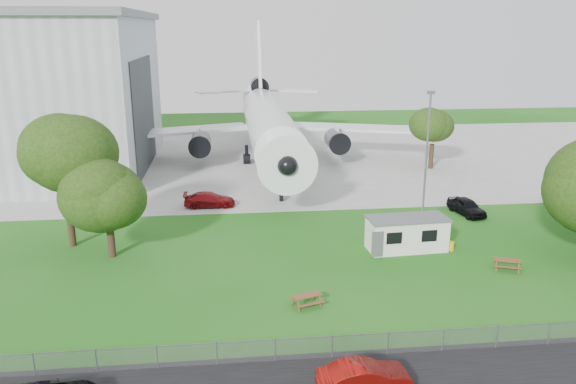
{
  "coord_description": "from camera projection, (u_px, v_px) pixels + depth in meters",
  "views": [
    {
      "loc": [
        -7.09,
        -34.94,
        16.7
      ],
      "look_at": [
        -2.43,
        8.0,
        4.0
      ],
      "focal_mm": 35.0,
      "sensor_mm": 36.0,
      "label": 1
    }
  ],
  "objects": [
    {
      "name": "car_apron_van",
      "position": [
        209.0,
        200.0,
        54.13
      ],
      "size": [
        4.92,
        2.03,
        1.42
      ],
      "primitive_type": "imported",
      "rotation": [
        0.0,
        0.0,
        1.56
      ],
      "color": "maroon",
      "rests_on": "ground"
    },
    {
      "name": "car_ne_sedan",
      "position": [
        570.0,
        199.0,
        54.28
      ],
      "size": [
        2.54,
        4.56,
        1.42
      ],
      "primitive_type": "imported",
      "rotation": [
        0.0,
        0.0,
        0.25
      ],
      "color": "black",
      "rests_on": "ground"
    },
    {
      "name": "picnic_east",
      "position": [
        506.0,
        269.0,
        40.29
      ],
      "size": [
        2.22,
        2.05,
        0.76
      ],
      "primitive_type": null,
      "rotation": [
        0.0,
        0.0,
        -0.37
      ],
      "color": "brown",
      "rests_on": "ground"
    },
    {
      "name": "tree_far_apron",
      "position": [
        433.0,
        126.0,
        67.62
      ],
      "size": [
        5.56,
        5.56,
        8.03
      ],
      "color": "#382619",
      "rests_on": "ground"
    },
    {
      "name": "tree_west_big",
      "position": [
        63.0,
        155.0,
        42.58
      ],
      "size": [
        7.83,
        7.83,
        11.35
      ],
      "color": "#382619",
      "rests_on": "ground"
    },
    {
      "name": "site_cabin",
      "position": [
        407.0,
        233.0,
        43.58
      ],
      "size": [
        6.83,
        3.1,
        2.62
      ],
      "color": "silver",
      "rests_on": "ground"
    },
    {
      "name": "car_centre_sedan",
      "position": [
        364.0,
        378.0,
        26.59
      ],
      "size": [
        4.6,
        1.99,
        1.47
      ],
      "primitive_type": "imported",
      "rotation": [
        0.0,
        0.0,
        1.67
      ],
      "color": "maroon",
      "rests_on": "ground"
    },
    {
      "name": "tree_west_small",
      "position": [
        107.0,
        196.0,
        41.22
      ],
      "size": [
        6.83,
        6.83,
        8.25
      ],
      "color": "#382619",
      "rests_on": "ground"
    },
    {
      "name": "fence",
      "position": [
        369.0,
        355.0,
        29.71
      ],
      "size": [
        58.0,
        0.04,
        1.3
      ],
      "primitive_type": "cube",
      "color": "gray",
      "rests_on": "ground"
    },
    {
      "name": "lamp_mast",
      "position": [
        426.0,
        170.0,
        43.84
      ],
      "size": [
        0.16,
        0.16,
        12.0
      ],
      "primitive_type": "cylinder",
      "color": "slate",
      "rests_on": "ground"
    },
    {
      "name": "car_ne_hatch",
      "position": [
        466.0,
        207.0,
        51.89
      ],
      "size": [
        2.63,
        4.73,
        1.52
      ],
      "primitive_type": "imported",
      "rotation": [
        0.0,
        0.0,
        0.19
      ],
      "color": "black",
      "rests_on": "ground"
    },
    {
      "name": "picnic_west",
      "position": [
        307.0,
        306.0,
        35.0
      ],
      "size": [
        2.17,
        1.98,
        0.76
      ],
      "primitive_type": null,
      "rotation": [
        0.0,
        0.0,
        0.31
      ],
      "color": "brown",
      "rests_on": "ground"
    },
    {
      "name": "ground",
      "position": [
        335.0,
        279.0,
        38.77
      ],
      "size": [
        160.0,
        160.0,
        0.0
      ],
      "primitive_type": "plane",
      "color": "#327523"
    },
    {
      "name": "concrete_apron",
      "position": [
        282.0,
        157.0,
        75.01
      ],
      "size": [
        120.0,
        46.0,
        0.03
      ],
      "primitive_type": "cube",
      "color": "#B7B7B2",
      "rests_on": "ground"
    },
    {
      "name": "airliner",
      "position": [
        268.0,
        121.0,
        71.28
      ],
      "size": [
        46.36,
        47.73,
        17.69
      ],
      "color": "white",
      "rests_on": "ground"
    }
  ]
}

